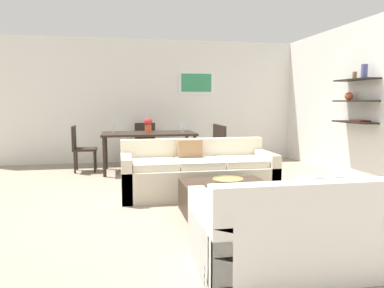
{
  "coord_description": "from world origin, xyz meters",
  "views": [
    {
      "loc": [
        -1.0,
        -4.96,
        1.34
      ],
      "look_at": [
        0.01,
        0.2,
        0.75
      ],
      "focal_mm": 35.41,
      "sensor_mm": 36.0,
      "label": 1
    }
  ],
  "objects_px": {
    "dining_table": "(149,136)",
    "dining_chair_head": "(145,141)",
    "sofa_beige": "(197,174)",
    "wine_glass_right_far": "(182,126)",
    "loveseat_white": "(285,233)",
    "dining_chair_right_near": "(216,145)",
    "wine_glass_left_far": "(113,126)",
    "wine_glass_head": "(147,125)",
    "dining_chair_left_far": "(80,145)",
    "coffee_table": "(229,202)",
    "centerpiece_vase": "(148,124)",
    "decorative_bowl": "(228,181)",
    "wine_glass_right_near": "(184,127)",
    "dining_chair_right_far": "(211,143)"
  },
  "relations": [
    {
      "from": "wine_glass_head",
      "to": "dining_chair_head",
      "type": "bearing_deg",
      "value": 90.0
    },
    {
      "from": "coffee_table",
      "to": "dining_chair_right_far",
      "type": "bearing_deg",
      "value": 79.54
    },
    {
      "from": "decorative_bowl",
      "to": "dining_chair_head",
      "type": "relative_size",
      "value": 0.41
    },
    {
      "from": "dining_chair_head",
      "to": "wine_glass_left_far",
      "type": "relative_size",
      "value": 5.22
    },
    {
      "from": "wine_glass_left_far",
      "to": "centerpiece_vase",
      "type": "distance_m",
      "value": 0.66
    },
    {
      "from": "loveseat_white",
      "to": "wine_glass_right_near",
      "type": "bearing_deg",
      "value": 90.89
    },
    {
      "from": "dining_chair_right_far",
      "to": "centerpiece_vase",
      "type": "xyz_separation_m",
      "value": [
        -1.29,
        -0.16,
        0.4
      ]
    },
    {
      "from": "wine_glass_right_far",
      "to": "decorative_bowl",
      "type": "bearing_deg",
      "value": -89.79
    },
    {
      "from": "loveseat_white",
      "to": "dining_table",
      "type": "distance_m",
      "value": 4.59
    },
    {
      "from": "coffee_table",
      "to": "dining_table",
      "type": "bearing_deg",
      "value": 102.04
    },
    {
      "from": "coffee_table",
      "to": "dining_chair_head",
      "type": "bearing_deg",
      "value": 99.47
    },
    {
      "from": "loveseat_white",
      "to": "decorative_bowl",
      "type": "height_order",
      "value": "loveseat_white"
    },
    {
      "from": "loveseat_white",
      "to": "wine_glass_head",
      "type": "xyz_separation_m",
      "value": [
        -0.73,
        4.92,
        0.59
      ]
    },
    {
      "from": "dining_chair_head",
      "to": "wine_glass_left_far",
      "type": "height_order",
      "value": "wine_glass_left_far"
    },
    {
      "from": "wine_glass_left_far",
      "to": "wine_glass_head",
      "type": "bearing_deg",
      "value": 23.97
    },
    {
      "from": "dining_chair_head",
      "to": "wine_glass_head",
      "type": "relative_size",
      "value": 4.86
    },
    {
      "from": "coffee_table",
      "to": "dining_table",
      "type": "relative_size",
      "value": 0.62
    },
    {
      "from": "coffee_table",
      "to": "wine_glass_right_near",
      "type": "xyz_separation_m",
      "value": [
        -0.01,
        3.02,
        0.67
      ]
    },
    {
      "from": "coffee_table",
      "to": "wine_glass_right_near",
      "type": "bearing_deg",
      "value": 90.17
    },
    {
      "from": "wine_glass_right_far",
      "to": "dining_table",
      "type": "bearing_deg",
      "value": -170.01
    },
    {
      "from": "loveseat_white",
      "to": "dining_chair_right_near",
      "type": "distance_m",
      "value": 4.34
    },
    {
      "from": "decorative_bowl",
      "to": "centerpiece_vase",
      "type": "distance_m",
      "value": 3.25
    },
    {
      "from": "sofa_beige",
      "to": "dining_chair_right_near",
      "type": "relative_size",
      "value": 2.48
    },
    {
      "from": "coffee_table",
      "to": "dining_chair_head",
      "type": "relative_size",
      "value": 1.24
    },
    {
      "from": "dining_chair_left_far",
      "to": "dining_chair_right_near",
      "type": "bearing_deg",
      "value": -9.32
    },
    {
      "from": "decorative_bowl",
      "to": "dining_chair_right_near",
      "type": "distance_m",
      "value": 2.94
    },
    {
      "from": "sofa_beige",
      "to": "dining_chair_left_far",
      "type": "bearing_deg",
      "value": 130.31
    },
    {
      "from": "wine_glass_right_far",
      "to": "wine_glass_left_far",
      "type": "distance_m",
      "value": 1.32
    },
    {
      "from": "loveseat_white",
      "to": "dining_chair_right_near",
      "type": "relative_size",
      "value": 1.59
    },
    {
      "from": "wine_glass_left_far",
      "to": "dining_chair_head",
      "type": "bearing_deg",
      "value": 49.01
    },
    {
      "from": "loveseat_white",
      "to": "coffee_table",
      "type": "bearing_deg",
      "value": 92.47
    },
    {
      "from": "wine_glass_right_far",
      "to": "wine_glass_head",
      "type": "distance_m",
      "value": 0.72
    },
    {
      "from": "sofa_beige",
      "to": "centerpiece_vase",
      "type": "bearing_deg",
      "value": 105.37
    },
    {
      "from": "wine_glass_right_far",
      "to": "wine_glass_head",
      "type": "relative_size",
      "value": 0.95
    },
    {
      "from": "wine_glass_head",
      "to": "dining_chair_left_far",
      "type": "bearing_deg",
      "value": -171.24
    },
    {
      "from": "coffee_table",
      "to": "dining_chair_head",
      "type": "distance_m",
      "value": 4.08
    },
    {
      "from": "dining_table",
      "to": "dining_chair_head",
      "type": "relative_size",
      "value": 2.0
    },
    {
      "from": "sofa_beige",
      "to": "wine_glass_right_far",
      "type": "distance_m",
      "value": 2.15
    },
    {
      "from": "sofa_beige",
      "to": "centerpiece_vase",
      "type": "xyz_separation_m",
      "value": [
        -0.55,
        2.0,
        0.61
      ]
    },
    {
      "from": "dining_chair_head",
      "to": "dining_chair_right_near",
      "type": "distance_m",
      "value": 1.69
    },
    {
      "from": "dining_chair_left_far",
      "to": "sofa_beige",
      "type": "bearing_deg",
      "value": -49.69
    },
    {
      "from": "dining_chair_right_far",
      "to": "dining_chair_left_far",
      "type": "relative_size",
      "value": 1.0
    },
    {
      "from": "wine_glass_left_far",
      "to": "wine_glass_right_near",
      "type": "height_order",
      "value": "wine_glass_left_far"
    },
    {
      "from": "loveseat_white",
      "to": "wine_glass_right_far",
      "type": "relative_size",
      "value": 8.11
    },
    {
      "from": "wine_glass_right_near",
      "to": "wine_glass_head",
      "type": "xyz_separation_m",
      "value": [
        -0.66,
        0.53,
        0.02
      ]
    },
    {
      "from": "dining_table",
      "to": "wine_glass_left_far",
      "type": "xyz_separation_m",
      "value": [
        -0.66,
        0.12,
        0.19
      ]
    },
    {
      "from": "loveseat_white",
      "to": "dining_chair_head",
      "type": "xyz_separation_m",
      "value": [
        -0.73,
        5.39,
        0.21
      ]
    },
    {
      "from": "dining_table",
      "to": "dining_chair_left_far",
      "type": "bearing_deg",
      "value": 170.68
    },
    {
      "from": "wine_glass_right_near",
      "to": "wine_glass_right_far",
      "type": "bearing_deg",
      "value": 90.0
    },
    {
      "from": "loveseat_white",
      "to": "wine_glass_right_far",
      "type": "bearing_deg",
      "value": 90.84
    }
  ]
}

